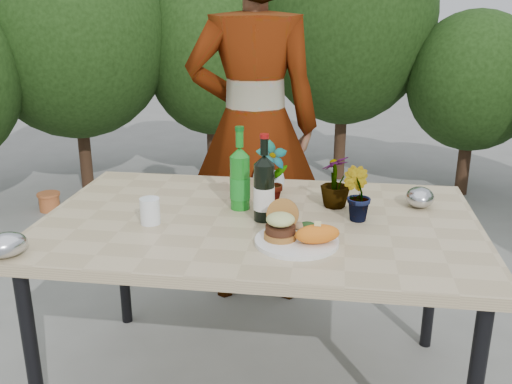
# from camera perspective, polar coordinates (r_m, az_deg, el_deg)

# --- Properties ---
(patio_table) EXTENTS (1.60, 1.00, 0.75)m
(patio_table) POSITION_cam_1_polar(r_m,az_deg,el_deg) (2.13, 0.31, -4.10)
(patio_table) COLOR tan
(patio_table) RESTS_ON ground
(shrub_hedge) EXTENTS (6.99, 5.15, 2.35)m
(shrub_hedge) POSITION_cam_1_polar(r_m,az_deg,el_deg) (3.53, 3.66, 12.91)
(shrub_hedge) COLOR #382316
(shrub_hedge) RESTS_ON ground
(dinner_plate) EXTENTS (0.28, 0.28, 0.01)m
(dinner_plate) POSITION_cam_1_polar(r_m,az_deg,el_deg) (1.90, 4.09, -4.93)
(dinner_plate) COLOR white
(dinner_plate) RESTS_ON patio_table
(burger_stack) EXTENTS (0.11, 0.16, 0.11)m
(burger_stack) POSITION_cam_1_polar(r_m,az_deg,el_deg) (1.90, 2.52, -3.16)
(burger_stack) COLOR #B7722D
(burger_stack) RESTS_ON dinner_plate
(sweet_potato) EXTENTS (0.17, 0.12, 0.06)m
(sweet_potato) POSITION_cam_1_polar(r_m,az_deg,el_deg) (1.86, 6.16, -4.20)
(sweet_potato) COLOR orange
(sweet_potato) RESTS_ON dinner_plate
(grilled_veg) EXTENTS (0.08, 0.05, 0.03)m
(grilled_veg) POSITION_cam_1_polar(r_m,az_deg,el_deg) (1.98, 4.81, -3.36)
(grilled_veg) COLOR olive
(grilled_veg) RESTS_ON dinner_plate
(wine_bottle) EXTENTS (0.08, 0.08, 0.32)m
(wine_bottle) POSITION_cam_1_polar(r_m,az_deg,el_deg) (2.06, 0.81, 0.29)
(wine_bottle) COLOR black
(wine_bottle) RESTS_ON patio_table
(sparkling_water) EXTENTS (0.08, 0.08, 0.32)m
(sparkling_water) POSITION_cam_1_polar(r_m,az_deg,el_deg) (2.17, -1.62, 1.29)
(sparkling_water) COLOR #177E1D
(sparkling_water) RESTS_ON patio_table
(plastic_cup) EXTENTS (0.07, 0.07, 0.09)m
(plastic_cup) POSITION_cam_1_polar(r_m,az_deg,el_deg) (2.08, -10.55, -1.88)
(plastic_cup) COLOR white
(plastic_cup) RESTS_ON patio_table
(seedling_left) EXTENTS (0.16, 0.14, 0.25)m
(seedling_left) POSITION_cam_1_polar(r_m,az_deg,el_deg) (2.24, 1.65, 1.97)
(seedling_left) COLOR #1D501B
(seedling_left) RESTS_ON patio_table
(seedling_mid) EXTENTS (0.14, 0.13, 0.20)m
(seedling_mid) POSITION_cam_1_polar(r_m,az_deg,el_deg) (2.10, 10.03, -0.22)
(seedling_mid) COLOR #23541D
(seedling_mid) RESTS_ON patio_table
(seedling_right) EXTENTS (0.16, 0.16, 0.21)m
(seedling_right) POSITION_cam_1_polar(r_m,az_deg,el_deg) (2.22, 7.95, 1.06)
(seedling_right) COLOR #1E521C
(seedling_right) RESTS_ON patio_table
(blue_bowl) EXTENTS (0.13, 0.13, 0.09)m
(blue_bowl) POSITION_cam_1_polar(r_m,az_deg,el_deg) (2.35, 1.43, 0.80)
(blue_bowl) COLOR silver
(blue_bowl) RESTS_ON patio_table
(foil_packet_left) EXTENTS (0.17, 0.17, 0.08)m
(foil_packet_left) POSITION_cam_1_polar(r_m,az_deg,el_deg) (1.96, -23.72, -4.87)
(foil_packet_left) COLOR #B9BAC0
(foil_packet_left) RESTS_ON patio_table
(foil_packet_right) EXTENTS (0.12, 0.14, 0.08)m
(foil_packet_right) POSITION_cam_1_polar(r_m,az_deg,el_deg) (2.31, 16.07, -0.50)
(foil_packet_right) COLOR #AFB1B6
(foil_packet_right) RESTS_ON patio_table
(person) EXTENTS (0.73, 0.54, 1.83)m
(person) POSITION_cam_1_polar(r_m,az_deg,el_deg) (2.86, -0.23, 6.51)
(person) COLOR #9C6C4E
(person) RESTS_ON ground
(terracotta_pot) EXTENTS (0.17, 0.17, 0.14)m
(terracotta_pot) POSITION_cam_1_polar(r_m,az_deg,el_deg) (4.58, -19.97, -0.90)
(terracotta_pot) COLOR #C16331
(terracotta_pot) RESTS_ON ground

